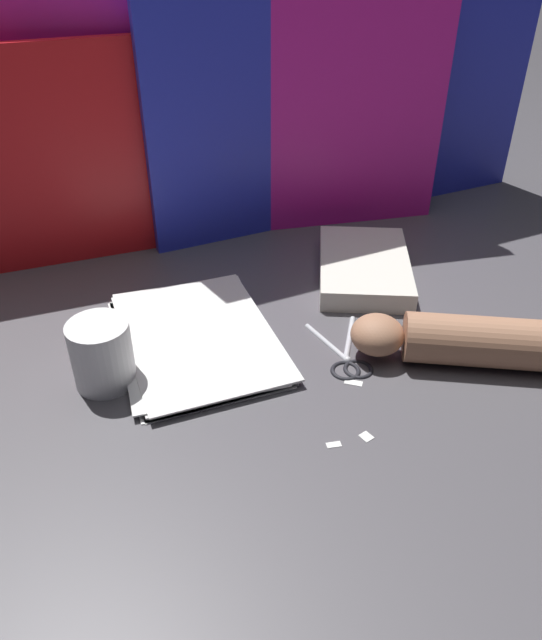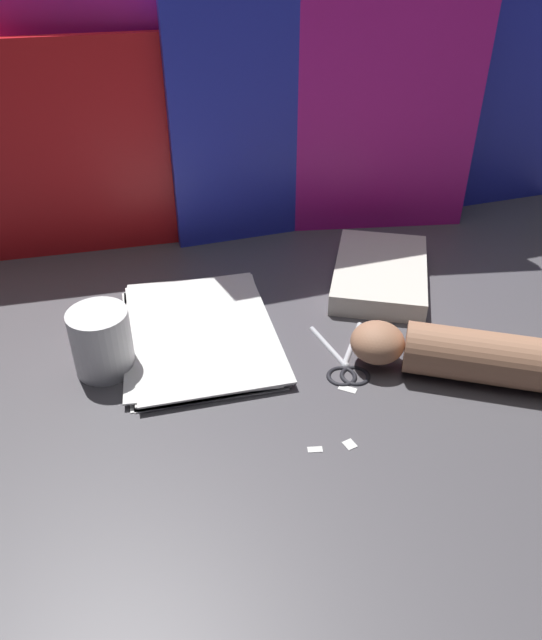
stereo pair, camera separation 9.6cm
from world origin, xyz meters
name	(u,v)px [view 2 (the right image)]	position (x,y,z in m)	size (l,w,h in m)	color
ground_plane	(296,352)	(0.00, 0.00, 0.00)	(6.00, 6.00, 0.00)	#4C494F
backdrop_panel_left	(99,151)	(-0.26, 0.43, 0.20)	(0.71, 0.03, 0.40)	red
backdrop_panel_center	(254,108)	(0.04, 0.43, 0.26)	(0.89, 0.16, 0.52)	#D81E9E
backdrop_panel_right	(390,80)	(0.31, 0.43, 0.30)	(0.88, 0.08, 0.59)	#2833D1
paper_stack	(199,333)	(-0.14, 0.08, 0.01)	(0.25, 0.34, 0.02)	white
book_closed	(380,273)	(0.21, 0.17, 0.02)	(0.26, 0.30, 0.04)	silver
scissors	(346,362)	(0.07, -0.05, 0.00)	(0.11, 0.17, 0.01)	silver
hand_forearm	(470,355)	(0.23, -0.12, 0.04)	(0.34, 0.23, 0.08)	#A87556
paper_scrap_near	(315,449)	(-0.03, -0.21, 0.00)	(0.02, 0.01, 0.00)	white
paper_scrap_mid	(348,389)	(0.05, -0.10, 0.00)	(0.03, 0.03, 0.00)	white
paper_scrap_far	(350,444)	(0.01, -0.21, 0.00)	(0.02, 0.02, 0.00)	white
mug	(102,341)	(-0.29, 0.03, 0.05)	(0.09, 0.09, 0.10)	white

